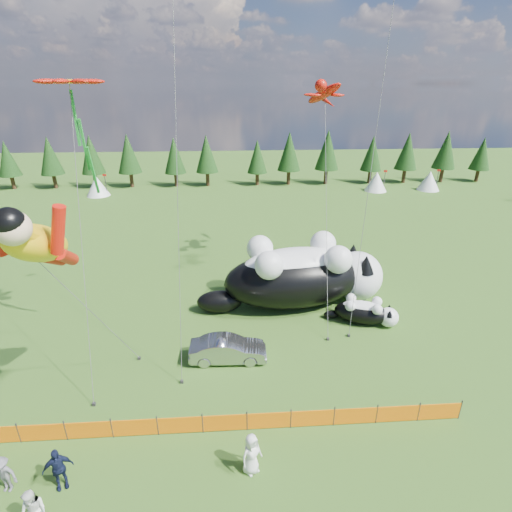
{
  "coord_description": "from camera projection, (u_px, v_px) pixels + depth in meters",
  "views": [
    {
      "loc": [
        0.49,
        -16.59,
        14.56
      ],
      "look_at": [
        1.89,
        4.0,
        5.64
      ],
      "focal_mm": 28.0,
      "sensor_mm": 36.0,
      "label": 1
    }
  ],
  "objects": [
    {
      "name": "car",
      "position": [
        228.0,
        349.0,
        22.61
      ],
      "size": [
        4.39,
        1.63,
        1.43
      ],
      "primitive_type": "imported",
      "rotation": [
        0.0,
        0.0,
        1.54
      ],
      "color": "#A6A5AA",
      "rests_on": "ground"
    },
    {
      "name": "ground",
      "position": [
        225.0,
        385.0,
        20.94
      ],
      "size": [
        160.0,
        160.0,
        0.0
      ],
      "primitive_type": "plane",
      "color": "#153609",
      "rests_on": "ground"
    },
    {
      "name": "flower_kite",
      "position": [
        70.0,
        86.0,
        17.51
      ],
      "size": [
        3.71,
        5.88,
        15.03
      ],
      "color": "red",
      "rests_on": "ground"
    },
    {
      "name": "spectator_e",
      "position": [
        251.0,
        454.0,
        15.95
      ],
      "size": [
        1.11,
        1.03,
        1.9
      ],
      "primitive_type": "imported",
      "rotation": [
        0.0,
        0.0,
        0.6
      ],
      "color": "white",
      "rests_on": "ground"
    },
    {
      "name": "festival_tents",
      "position": [
        302.0,
        183.0,
        57.7
      ],
      "size": [
        50.0,
        3.2,
        2.8
      ],
      "primitive_type": null,
      "color": "white",
      "rests_on": "ground"
    },
    {
      "name": "safety_fence",
      "position": [
        225.0,
        423.0,
        18.0
      ],
      "size": [
        22.06,
        0.06,
        1.1
      ],
      "color": "#262626",
      "rests_on": "ground"
    },
    {
      "name": "gecko_kite",
      "position": [
        324.0,
        94.0,
        28.04
      ],
      "size": [
        4.55,
        12.73,
        16.87
      ],
      "color": "red",
      "rests_on": "ground"
    },
    {
      "name": "cat_large",
      "position": [
        303.0,
        274.0,
        27.92
      ],
      "size": [
        13.39,
        5.93,
        4.84
      ],
      "rotation": [
        0.0,
        0.0,
        0.13
      ],
      "color": "black",
      "rests_on": "ground"
    },
    {
      "name": "cat_small",
      "position": [
        365.0,
        312.0,
        26.15
      ],
      "size": [
        4.66,
        2.75,
        1.73
      ],
      "rotation": [
        0.0,
        0.0,
        -0.33
      ],
      "color": "black",
      "rests_on": "ground"
    },
    {
      "name": "superhero_kite",
      "position": [
        37.0,
        243.0,
        15.06
      ],
      "size": [
        4.53,
        7.09,
        11.79
      ],
      "color": "yellow",
      "rests_on": "ground"
    },
    {
      "name": "spectator_d",
      "position": [
        3.0,
        475.0,
        15.23
      ],
      "size": [
        1.15,
        0.73,
        1.66
      ],
      "primitive_type": "imported",
      "rotation": [
        0.0,
        0.0,
        -0.17
      ],
      "color": "slate",
      "rests_on": "ground"
    },
    {
      "name": "spectator_b",
      "position": [
        34.0,
        512.0,
        13.77
      ],
      "size": [
        1.04,
        0.77,
        1.91
      ],
      "primitive_type": "imported",
      "rotation": [
        0.0,
        0.0,
        -0.26
      ],
      "color": "white",
      "rests_on": "ground"
    },
    {
      "name": "tree_line",
      "position": [
        225.0,
        159.0,
        60.56
      ],
      "size": [
        90.0,
        4.0,
        8.0
      ],
      "primitive_type": null,
      "color": "black",
      "rests_on": "ground"
    },
    {
      "name": "spectator_c",
      "position": [
        58.0,
        469.0,
        15.33
      ],
      "size": [
        1.26,
        0.95,
        1.92
      ],
      "primitive_type": "imported",
      "rotation": [
        0.0,
        0.0,
        0.38
      ],
      "color": "#131935",
      "rests_on": "ground"
    }
  ]
}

